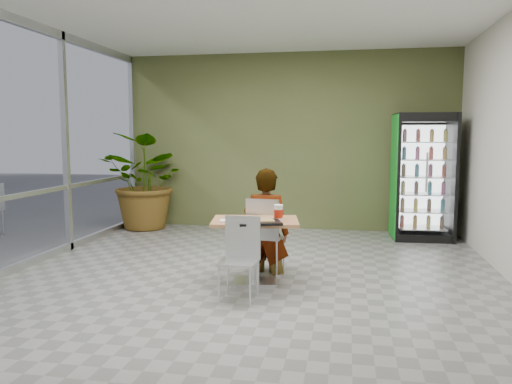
# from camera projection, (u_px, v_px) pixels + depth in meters

# --- Properties ---
(ground) EXTENTS (7.00, 7.00, 0.00)m
(ground) POSITION_uv_depth(u_px,v_px,m) (250.00, 282.00, 5.85)
(ground) COLOR gray
(ground) RESTS_ON ground
(room_envelope) EXTENTS (6.00, 7.00, 3.20)m
(room_envelope) POSITION_uv_depth(u_px,v_px,m) (250.00, 145.00, 5.67)
(room_envelope) COLOR silver
(room_envelope) RESTS_ON ground
(storefront_frame) EXTENTS (0.10, 7.00, 3.20)m
(storefront_frame) POSITION_uv_depth(u_px,v_px,m) (14.00, 144.00, 6.21)
(storefront_frame) COLOR #B8BABD
(storefront_frame) RESTS_ON ground
(dining_table) EXTENTS (1.07, 0.83, 0.75)m
(dining_table) POSITION_uv_depth(u_px,v_px,m) (255.00, 238.00, 5.73)
(dining_table) COLOR #B6774E
(dining_table) RESTS_ON ground
(chair_far) EXTENTS (0.46, 0.47, 0.94)m
(chair_far) POSITION_uv_depth(u_px,v_px,m) (264.00, 229.00, 6.19)
(chair_far) COLOR #B8BABD
(chair_far) RESTS_ON ground
(chair_near) EXTENTS (0.40, 0.40, 0.86)m
(chair_near) POSITION_uv_depth(u_px,v_px,m) (241.00, 251.00, 5.22)
(chair_near) COLOR #B8BABD
(chair_near) RESTS_ON ground
(seated_woman) EXTENTS (0.64, 0.45, 1.61)m
(seated_woman) POSITION_uv_depth(u_px,v_px,m) (266.00, 232.00, 6.24)
(seated_woman) COLOR black
(seated_woman) RESTS_ON ground
(pizza_plate) EXTENTS (0.30, 0.31, 0.03)m
(pizza_plate) POSITION_uv_depth(u_px,v_px,m) (245.00, 218.00, 5.75)
(pizza_plate) COLOR white
(pizza_plate) RESTS_ON dining_table
(soda_cup) EXTENTS (0.10, 0.10, 0.18)m
(soda_cup) POSITION_uv_depth(u_px,v_px,m) (278.00, 213.00, 5.64)
(soda_cup) COLOR white
(soda_cup) RESTS_ON dining_table
(napkin_stack) EXTENTS (0.17, 0.17, 0.02)m
(napkin_stack) POSITION_uv_depth(u_px,v_px,m) (227.00, 221.00, 5.58)
(napkin_stack) COLOR white
(napkin_stack) RESTS_ON dining_table
(cafeteria_tray) EXTENTS (0.55, 0.47, 0.03)m
(cafeteria_tray) POSITION_uv_depth(u_px,v_px,m) (259.00, 222.00, 5.44)
(cafeteria_tray) COLOR black
(cafeteria_tray) RESTS_ON dining_table
(beverage_fridge) EXTENTS (0.98, 0.78, 2.07)m
(beverage_fridge) POSITION_uv_depth(u_px,v_px,m) (423.00, 177.00, 8.19)
(beverage_fridge) COLOR black
(beverage_fridge) RESTS_ON ground
(potted_plant) EXTENTS (1.99, 1.88, 1.76)m
(potted_plant) POSITION_uv_depth(u_px,v_px,m) (148.00, 181.00, 9.12)
(potted_plant) COLOR #2D5F26
(potted_plant) RESTS_ON ground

